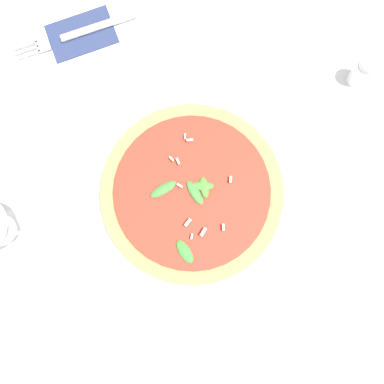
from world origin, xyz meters
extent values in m
plane|color=silver|center=(0.00, 0.00, 0.00)|extent=(6.00, 6.00, 0.00)
cylinder|color=white|center=(-0.02, -0.02, 0.01)|extent=(0.31, 0.31, 0.01)
cylinder|color=#B7844C|center=(-0.02, -0.02, 0.02)|extent=(0.29, 0.29, 0.02)
cylinder|color=#A82D1E|center=(-0.02, -0.02, 0.03)|extent=(0.25, 0.25, 0.01)
ellipsoid|color=#39722F|center=(0.01, -0.05, 0.04)|extent=(0.05, 0.02, 0.01)
ellipsoid|color=#3E752D|center=(-0.04, -0.02, 0.04)|extent=(0.04, 0.03, 0.01)
ellipsoid|color=#3F7929|center=(-0.04, -0.01, 0.04)|extent=(0.03, 0.04, 0.01)
ellipsoid|color=#39762F|center=(-0.03, -0.02, 0.04)|extent=(0.02, 0.04, 0.01)
ellipsoid|color=#34832F|center=(0.04, 0.05, 0.04)|extent=(0.02, 0.04, 0.01)
cube|color=beige|center=(-0.03, 0.05, 0.04)|extent=(0.01, 0.01, 0.01)
cube|color=beige|center=(-0.03, -0.08, 0.04)|extent=(0.00, 0.01, 0.00)
cube|color=beige|center=(-0.01, -0.04, 0.04)|extent=(0.01, 0.01, 0.01)
cube|color=beige|center=(0.01, 0.02, 0.04)|extent=(0.01, 0.01, 0.01)
cube|color=beige|center=(-0.03, -0.07, 0.04)|extent=(0.01, 0.01, 0.01)
cube|color=beige|center=(0.00, 0.04, 0.04)|extent=(0.01, 0.01, 0.01)
cube|color=beige|center=(-0.08, 0.00, 0.04)|extent=(0.01, 0.01, 0.01)
cube|color=beige|center=(-0.07, -0.09, 0.04)|extent=(0.01, 0.01, 0.01)
cube|color=beige|center=(-0.06, -0.10, 0.04)|extent=(0.01, 0.01, 0.00)
cube|color=beige|center=(0.02, 0.04, 0.04)|extent=(0.01, 0.01, 0.00)
cylinder|color=white|center=(0.24, -0.13, 0.00)|extent=(0.08, 0.08, 0.00)
cylinder|color=white|center=(0.24, -0.13, 0.04)|extent=(0.01, 0.01, 0.06)
cube|color=navy|center=(-0.03, -0.36, 0.00)|extent=(0.13, 0.10, 0.01)
cube|color=silver|center=(-0.06, -0.35, 0.01)|extent=(0.13, 0.05, 0.00)
cube|color=silver|center=(0.04, -0.38, 0.01)|extent=(0.03, 0.03, 0.00)
cube|color=silver|center=(0.06, -0.40, 0.01)|extent=(0.04, 0.01, 0.00)
cube|color=silver|center=(0.06, -0.39, 0.01)|extent=(0.04, 0.01, 0.00)
cube|color=silver|center=(0.07, -0.38, 0.01)|extent=(0.04, 0.01, 0.00)
cylinder|color=silver|center=(-0.37, -0.02, 0.03)|extent=(0.03, 0.03, 0.06)
cylinder|color=#B7B7BF|center=(-0.37, -0.02, 0.06)|extent=(0.03, 0.03, 0.01)
camera|label=1|loc=(0.04, 0.07, 0.73)|focal=42.00mm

